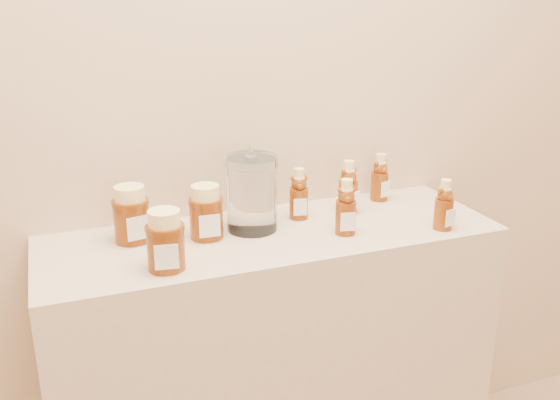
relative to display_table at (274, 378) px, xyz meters
name	(u,v)px	position (x,y,z in m)	size (l,w,h in m)	color
wall_back	(246,50)	(0.00, 0.20, 0.90)	(3.50, 0.02, 2.70)	#C9AC88
display_table	(274,378)	(0.00, 0.00, 0.00)	(1.20, 0.40, 0.90)	tan
bear_bottle_back_left	(299,190)	(0.10, 0.08, 0.53)	(0.06, 0.06, 0.16)	#5E2507
bear_bottle_back_mid	(348,183)	(0.25, 0.07, 0.54)	(0.06, 0.06, 0.17)	#5E2507
bear_bottle_back_right	(380,174)	(0.39, 0.13, 0.53)	(0.05, 0.05, 0.16)	#5E2507
bear_bottle_front_left	(346,203)	(0.18, -0.07, 0.53)	(0.06, 0.06, 0.17)	#5E2507
bear_bottle_front_right	(444,201)	(0.43, -0.13, 0.53)	(0.05, 0.05, 0.15)	#5E2507
honey_jar_left	(131,214)	(-0.35, 0.08, 0.52)	(0.09, 0.09, 0.15)	#5E2507
honey_jar_back	(206,212)	(-0.17, 0.03, 0.52)	(0.09, 0.09, 0.14)	#5E2507
honey_jar_front	(165,240)	(-0.30, -0.11, 0.52)	(0.09, 0.09, 0.14)	#5E2507
glass_canister	(252,190)	(-0.04, 0.04, 0.56)	(0.14, 0.14, 0.22)	white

